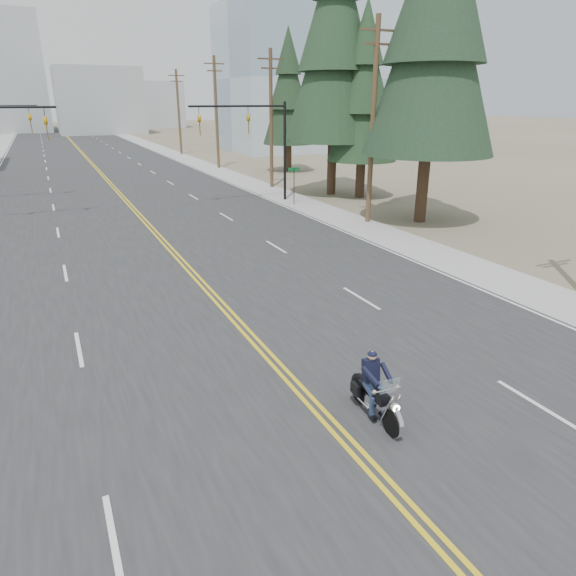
% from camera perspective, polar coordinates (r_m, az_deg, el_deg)
% --- Properties ---
extents(road, '(20.00, 200.00, 0.01)m').
position_cam_1_polar(road, '(73.74, -21.45, 13.28)').
color(road, '#303033').
rests_on(road, ground).
extents(sidewalk_right, '(3.00, 200.00, 0.01)m').
position_cam_1_polar(sidewalk_right, '(75.42, -12.50, 14.28)').
color(sidewalk_right, '#A5A5A0').
rests_on(sidewalk_right, ground).
extents(traffic_mast_right, '(7.10, 0.26, 7.00)m').
position_cam_1_polar(traffic_mast_right, '(38.00, -3.26, 16.88)').
color(traffic_mast_right, black).
rests_on(traffic_mast_right, ground).
extents(street_sign, '(0.90, 0.06, 2.62)m').
position_cam_1_polar(street_sign, '(37.22, 0.68, 11.99)').
color(street_sign, black).
rests_on(street_sign, ground).
extents(utility_pole_b, '(2.20, 0.30, 11.50)m').
position_cam_1_polar(utility_pole_b, '(31.62, 9.42, 17.91)').
color(utility_pole_b, brown).
rests_on(utility_pole_b, ground).
extents(utility_pole_c, '(2.20, 0.30, 11.00)m').
position_cam_1_polar(utility_pole_c, '(44.86, -1.89, 18.40)').
color(utility_pole_c, brown).
rests_on(utility_pole_c, ground).
extents(utility_pole_d, '(2.20, 0.30, 11.50)m').
position_cam_1_polar(utility_pole_d, '(58.93, -7.97, 18.88)').
color(utility_pole_d, brown).
rests_on(utility_pole_d, ground).
extents(utility_pole_e, '(2.20, 0.30, 11.00)m').
position_cam_1_polar(utility_pole_e, '(75.33, -12.06, 18.68)').
color(utility_pole_e, brown).
rests_on(utility_pole_e, ground).
extents(glass_building, '(24.00, 16.00, 20.00)m').
position_cam_1_polar(glass_building, '(82.16, 2.09, 22.14)').
color(glass_building, '#9EB5CC').
rests_on(glass_building, ground).
extents(haze_bldg_b, '(18.00, 14.00, 14.00)m').
position_cam_1_polar(haze_bldg_b, '(128.89, -20.25, 18.92)').
color(haze_bldg_b, '#ADB2B7').
rests_on(haze_bldg_b, ground).
extents(haze_bldg_c, '(16.00, 12.00, 18.00)m').
position_cam_1_polar(haze_bldg_c, '(121.90, -3.45, 20.98)').
color(haze_bldg_c, '#B7BCC6').
rests_on(haze_bldg_c, ground).
extents(haze_bldg_e, '(14.00, 14.00, 12.00)m').
position_cam_1_polar(haze_bldg_e, '(156.16, -14.65, 19.10)').
color(haze_bldg_e, '#B7BCC6').
rests_on(haze_bldg_e, ground).
extents(motorcyclist, '(1.02, 2.12, 1.62)m').
position_cam_1_polar(motorcyclist, '(12.24, 9.81, -10.88)').
color(motorcyclist, black).
rests_on(motorcyclist, ground).
extents(conifer_near, '(7.62, 7.62, 20.17)m').
position_cam_1_polar(conifer_near, '(32.71, 16.33, 27.35)').
color(conifer_near, '#382619').
rests_on(conifer_near, ground).
extents(conifer_mid, '(5.19, 5.19, 13.85)m').
position_cam_1_polar(conifer_mid, '(40.30, 8.50, 21.17)').
color(conifer_mid, '#382619').
rests_on(conifer_mid, ground).
extents(conifer_tall, '(7.34, 7.34, 20.40)m').
position_cam_1_polar(conifer_tall, '(41.68, 5.30, 26.45)').
color(conifer_tall, '#382619').
rests_on(conifer_tall, ground).
extents(conifer_far, '(5.23, 5.23, 14.00)m').
position_cam_1_polar(conifer_far, '(55.47, 0.03, 21.11)').
color(conifer_far, '#382619').
rests_on(conifer_far, ground).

